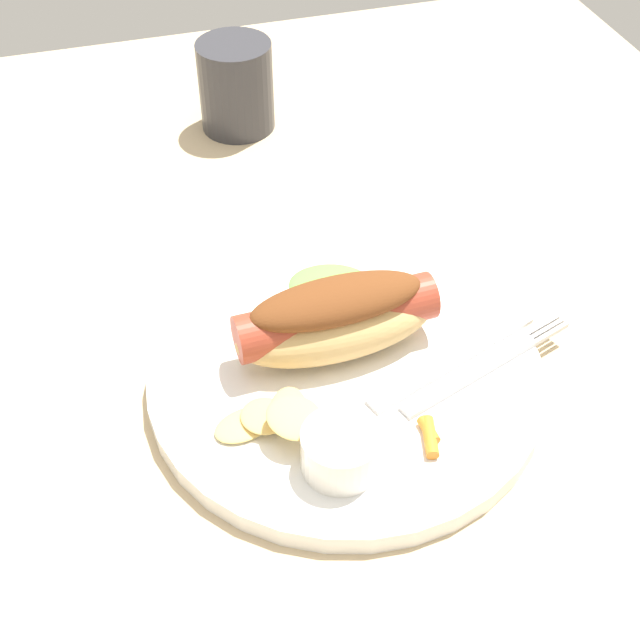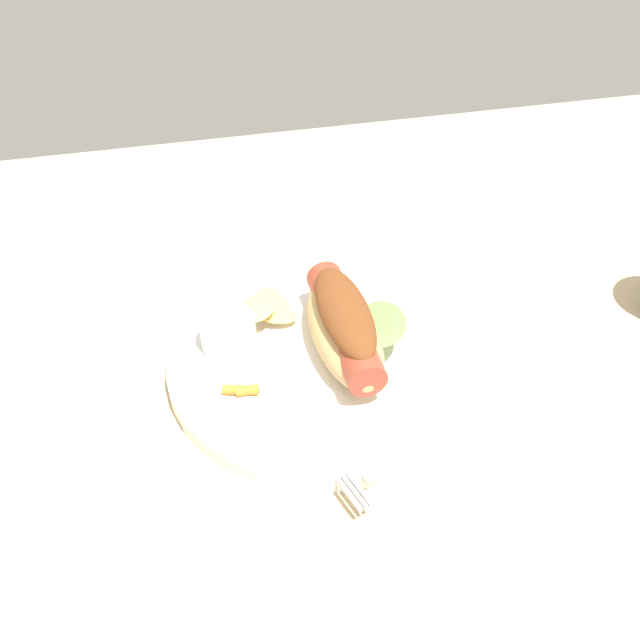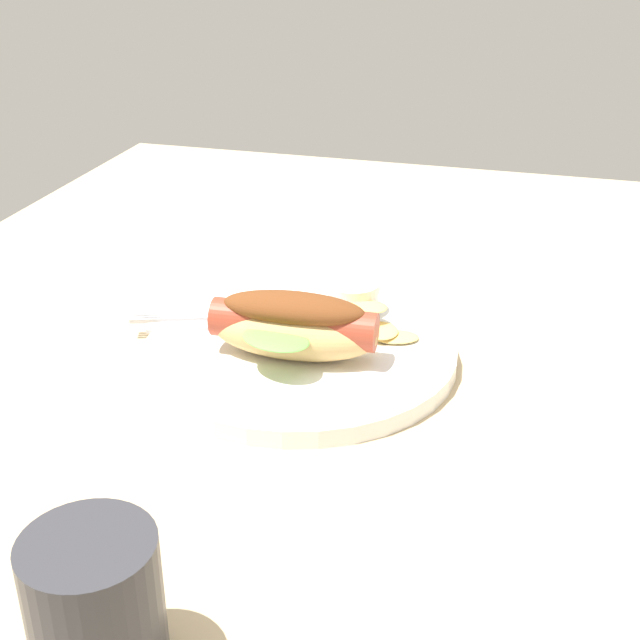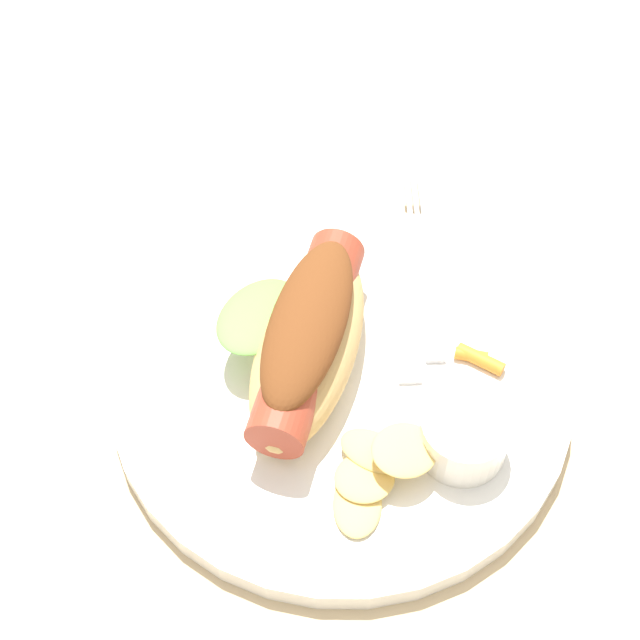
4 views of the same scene
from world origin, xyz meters
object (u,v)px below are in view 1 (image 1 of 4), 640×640
at_px(chips_pile, 273,417).
at_px(carrot_garnish, 429,435).
at_px(sauce_ramekin, 341,450).
at_px(fork, 484,367).
at_px(drinking_cup, 236,86).
at_px(knife, 453,359).
at_px(plate, 345,375).
at_px(hot_dog, 336,318).

bearing_deg(chips_pile, carrot_garnish, -111.92).
height_order(sauce_ramekin, carrot_garnish, sauce_ramekin).
xyz_separation_m(fork, carrot_garnish, (-0.05, 0.06, 0.00)).
bearing_deg(sauce_ramekin, drinking_cup, -4.08).
bearing_deg(knife, plate, 147.44).
bearing_deg(plate, hot_dog, 2.05).
bearing_deg(knife, fork, -56.00).
bearing_deg(plate, drinking_cup, -0.40).
height_order(plate, hot_dog, hot_dog).
relative_size(fork, knife, 0.99).
bearing_deg(fork, sauce_ramekin, -176.60).
height_order(hot_dog, fork, hot_dog).
relative_size(sauce_ramekin, fork, 0.34).
height_order(sauce_ramekin, knife, sauce_ramekin).
distance_m(hot_dog, sauce_ramekin, 0.10).
distance_m(sauce_ramekin, fork, 0.13).
xyz_separation_m(sauce_ramekin, fork, (0.05, -0.12, -0.01)).
distance_m(knife, drinking_cup, 0.38).
height_order(hot_dog, knife, hot_dog).
distance_m(plate, carrot_garnish, 0.08).
bearing_deg(drinking_cup, plate, 179.60).
distance_m(hot_dog, fork, 0.11).
relative_size(chips_pile, carrot_garnish, 2.49).
xyz_separation_m(knife, carrot_garnish, (-0.06, 0.04, 0.00)).
xyz_separation_m(plate, hot_dog, (0.02, 0.00, 0.04)).
relative_size(hot_dog, chips_pile, 1.88).
distance_m(plate, sauce_ramekin, 0.09).
bearing_deg(carrot_garnish, hot_dog, 19.08).
relative_size(hot_dog, carrot_garnish, 4.68).
xyz_separation_m(plate, drinking_cup, (0.35, -0.00, 0.04)).
xyz_separation_m(knife, chips_pile, (-0.02, 0.13, 0.01)).
distance_m(chips_pile, carrot_garnish, 0.10).
bearing_deg(drinking_cup, sauce_ramekin, 175.92).
relative_size(plate, drinking_cup, 3.20).
distance_m(plate, hot_dog, 0.04).
height_order(plate, knife, knife).
relative_size(hot_dog, sauce_ramekin, 2.95).
relative_size(hot_dog, knife, 1.00).
height_order(plate, carrot_garnish, carrot_garnish).
bearing_deg(chips_pile, plate, -58.32).
relative_size(knife, chips_pile, 1.88).
bearing_deg(knife, chips_pile, 168.72).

